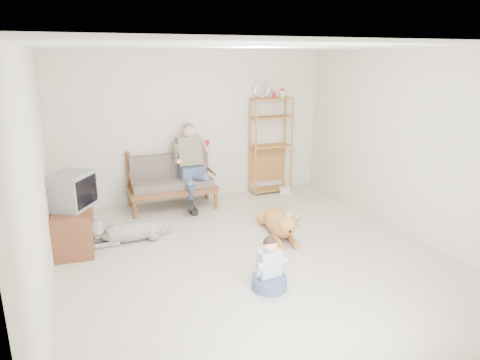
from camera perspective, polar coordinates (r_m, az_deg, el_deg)
name	(u,v)px	position (r m, az deg, el deg)	size (l,w,h in m)	color
floor	(254,257)	(5.84, 1.94, -10.24)	(5.50, 5.50, 0.00)	beige
ceiling	(257,47)	(5.23, 2.23, 17.27)	(5.50, 5.50, 0.00)	white
wall_back	(195,127)	(7.92, -6.05, 7.04)	(5.00, 5.00, 0.00)	beige
wall_front	(418,247)	(3.19, 22.66, -8.23)	(5.00, 5.00, 0.00)	beige
wall_left	(37,180)	(4.95, -25.41, -0.04)	(5.50, 5.50, 0.00)	beige
wall_right	(411,145)	(6.77, 21.89, 4.38)	(5.50, 5.50, 0.00)	beige
loveseat	(171,181)	(7.64, -9.15, -0.08)	(1.52, 0.75, 0.95)	brown
man	(192,171)	(7.47, -6.43, 1.19)	(0.56, 0.80, 1.30)	#4A5E87
etagere	(271,145)	(8.32, 4.10, 4.72)	(0.82, 0.36, 2.15)	#A56B34
book_stack	(285,190)	(8.46, 5.99, -1.32)	(0.20, 0.15, 0.13)	white
tv_stand	(73,229)	(6.38, -21.33, -6.10)	(0.57, 0.94, 0.60)	brown
crt_tv	(72,191)	(6.25, -21.55, -1.31)	(0.71, 0.74, 0.48)	slate
wall_outlet	(129,190)	(7.91, -14.53, -1.24)	(0.12, 0.02, 0.08)	white
golden_retriever	(279,223)	(6.49, 5.22, -5.79)	(0.55, 1.45, 0.44)	#B5803F
shaggy_dog	(124,232)	(6.44, -15.15, -6.67)	(1.33, 0.35, 0.39)	silver
terrier	(290,218)	(6.95, 6.72, -5.06)	(0.22, 0.59, 0.22)	silver
child	(269,270)	(5.04, 3.94, -11.89)	(0.41, 0.41, 0.65)	#4A5E87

